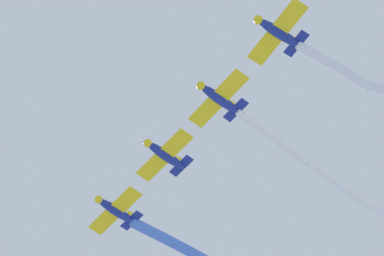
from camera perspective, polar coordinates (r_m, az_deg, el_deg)
The scene contains 5 objects.
airplane_lead at distance 71.56m, azimuth -5.38°, elevation -5.76°, with size 5.08×5.26×1.50m.
airplane_left_wing at distance 68.12m, azimuth -1.92°, elevation -1.89°, with size 5.06×5.28×1.50m.
airplane_right_wing at distance 64.77m, azimuth 1.88°, elevation 2.09°, with size 4.99×5.35×1.50m.
smoke_trail_right_wing at distance 70.21m, azimuth 9.61°, elevation -3.44°, with size 16.00×14.17×1.23m.
airplane_slot at distance 62.63m, azimuth 6.02°, elevation 6.69°, with size 4.81×5.59×1.50m.
Camera 1 is at (-2.81, 34.49, 3.19)m, focal length 76.19 mm.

